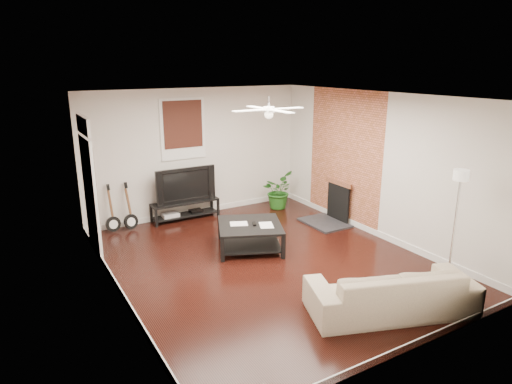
# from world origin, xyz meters

# --- Properties ---
(room) EXTENTS (5.01, 6.01, 2.81)m
(room) POSITION_xyz_m (0.00, 0.00, 1.40)
(room) COLOR black
(room) RESTS_ON ground
(brick_accent) EXTENTS (0.02, 2.20, 2.80)m
(brick_accent) POSITION_xyz_m (2.49, 1.00, 1.40)
(brick_accent) COLOR #A65B35
(brick_accent) RESTS_ON floor
(fireplace) EXTENTS (0.80, 1.10, 0.92)m
(fireplace) POSITION_xyz_m (2.20, 1.00, 0.46)
(fireplace) COLOR black
(fireplace) RESTS_ON floor
(window_back) EXTENTS (1.00, 0.06, 1.30)m
(window_back) POSITION_xyz_m (-0.30, 2.97, 1.95)
(window_back) COLOR #37170F
(window_back) RESTS_ON wall_back
(door_left) EXTENTS (0.08, 1.00, 2.50)m
(door_left) POSITION_xyz_m (-2.46, 1.90, 1.25)
(door_left) COLOR white
(door_left) RESTS_ON wall_left
(tv_stand) EXTENTS (1.47, 0.39, 0.41)m
(tv_stand) POSITION_xyz_m (-0.40, 2.78, 0.21)
(tv_stand) COLOR black
(tv_stand) RESTS_ON floor
(tv) EXTENTS (1.32, 0.17, 0.76)m
(tv) POSITION_xyz_m (-0.40, 2.80, 0.79)
(tv) COLOR black
(tv) RESTS_ON tv_stand
(coffee_table) EXTENTS (1.48, 1.48, 0.47)m
(coffee_table) POSITION_xyz_m (0.02, 0.66, 0.24)
(coffee_table) COLOR black
(coffee_table) RESTS_ON floor
(sofa) EXTENTS (2.41, 1.58, 0.66)m
(sofa) POSITION_xyz_m (0.60, -2.22, 0.33)
(sofa) COLOR #BFAE8F
(sofa) RESTS_ON floor
(floor_lamp) EXTENTS (0.39, 0.39, 1.84)m
(floor_lamp) POSITION_xyz_m (1.95, -2.12, 0.92)
(floor_lamp) COLOR silver
(floor_lamp) RESTS_ON floor
(potted_plant) EXTENTS (1.00, 1.01, 0.85)m
(potted_plant) POSITION_xyz_m (1.77, 2.44, 0.42)
(potted_plant) COLOR #21611B
(potted_plant) RESTS_ON floor
(guitar_left) EXTENTS (0.33, 0.26, 0.98)m
(guitar_left) POSITION_xyz_m (-1.96, 2.75, 0.49)
(guitar_left) COLOR black
(guitar_left) RESTS_ON floor
(guitar_right) EXTENTS (0.35, 0.29, 0.98)m
(guitar_right) POSITION_xyz_m (-1.61, 2.72, 0.49)
(guitar_right) COLOR black
(guitar_right) RESTS_ON floor
(ceiling_fan) EXTENTS (1.24, 1.24, 0.32)m
(ceiling_fan) POSITION_xyz_m (0.00, 0.00, 2.60)
(ceiling_fan) COLOR white
(ceiling_fan) RESTS_ON ceiling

